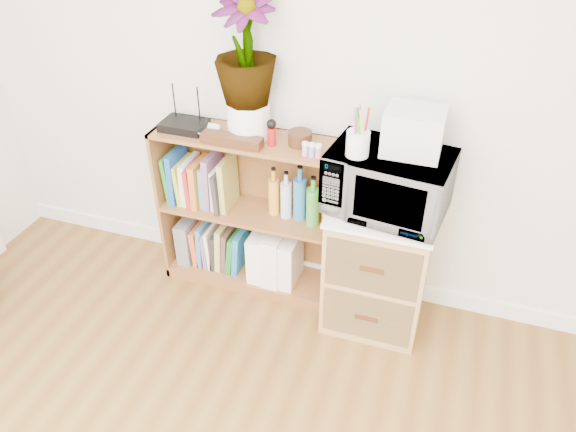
% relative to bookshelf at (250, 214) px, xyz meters
% --- Properties ---
extents(skirting_board, '(4.00, 0.02, 0.10)m').
position_rel_bookshelf_xyz_m(skirting_board, '(0.35, 0.14, -0.42)').
color(skirting_board, white).
rests_on(skirting_board, ground).
extents(bookshelf, '(1.00, 0.30, 0.95)m').
position_rel_bookshelf_xyz_m(bookshelf, '(0.00, 0.00, 0.00)').
color(bookshelf, brown).
rests_on(bookshelf, ground).
extents(wicker_unit, '(0.50, 0.45, 0.70)m').
position_rel_bookshelf_xyz_m(wicker_unit, '(0.75, -0.08, -0.12)').
color(wicker_unit, '#9E7542').
rests_on(wicker_unit, ground).
extents(microwave, '(0.60, 0.44, 0.31)m').
position_rel_bookshelf_xyz_m(microwave, '(0.75, -0.08, 0.40)').
color(microwave, white).
rests_on(microwave, wicker_unit).
extents(pen_cup, '(0.11, 0.11, 0.12)m').
position_rel_bookshelf_xyz_m(pen_cup, '(0.61, -0.15, 0.61)').
color(pen_cup, white).
rests_on(pen_cup, microwave).
extents(small_appliance, '(0.26, 0.22, 0.21)m').
position_rel_bookshelf_xyz_m(small_appliance, '(0.83, -0.04, 0.66)').
color(small_appliance, silver).
rests_on(small_appliance, microwave).
extents(router, '(0.23, 0.16, 0.04)m').
position_rel_bookshelf_xyz_m(router, '(-0.34, -0.02, 0.50)').
color(router, black).
rests_on(router, bookshelf).
extents(white_bowl, '(0.13, 0.13, 0.03)m').
position_rel_bookshelf_xyz_m(white_bowl, '(-0.20, -0.03, 0.49)').
color(white_bowl, white).
rests_on(white_bowl, bookshelf).
extents(plant_pot, '(0.21, 0.21, 0.18)m').
position_rel_bookshelf_xyz_m(plant_pot, '(0.01, 0.02, 0.57)').
color(plant_pot, white).
rests_on(plant_pot, bookshelf).
extents(potted_plant, '(0.30, 0.30, 0.54)m').
position_rel_bookshelf_xyz_m(potted_plant, '(0.01, 0.02, 0.93)').
color(potted_plant, '#2F7735').
rests_on(potted_plant, plant_pot).
extents(trinket_box, '(0.31, 0.08, 0.05)m').
position_rel_bookshelf_xyz_m(trinket_box, '(-0.03, -0.10, 0.50)').
color(trinket_box, '#331B0E').
rests_on(trinket_box, bookshelf).
extents(kokeshi_doll, '(0.04, 0.04, 0.09)m').
position_rel_bookshelf_xyz_m(kokeshi_doll, '(0.15, -0.04, 0.52)').
color(kokeshi_doll, maroon).
rests_on(kokeshi_doll, bookshelf).
extents(wooden_bowl, '(0.12, 0.12, 0.07)m').
position_rel_bookshelf_xyz_m(wooden_bowl, '(0.29, 0.01, 0.51)').
color(wooden_bowl, '#381F0F').
rests_on(wooden_bowl, bookshelf).
extents(paint_jars, '(0.12, 0.04, 0.06)m').
position_rel_bookshelf_xyz_m(paint_jars, '(0.38, -0.09, 0.50)').
color(paint_jars, pink).
rests_on(paint_jars, bookshelf).
extents(file_box, '(0.08, 0.22, 0.27)m').
position_rel_bookshelf_xyz_m(file_box, '(-0.40, 0.00, -0.27)').
color(file_box, slate).
rests_on(file_box, bookshelf).
extents(magazine_holder_left, '(0.09, 0.23, 0.29)m').
position_rel_bookshelf_xyz_m(magazine_holder_left, '(0.06, -0.01, -0.26)').
color(magazine_holder_left, white).
rests_on(magazine_holder_left, bookshelf).
extents(magazine_holder_mid, '(0.10, 0.25, 0.32)m').
position_rel_bookshelf_xyz_m(magazine_holder_mid, '(0.16, -0.01, -0.25)').
color(magazine_holder_mid, white).
rests_on(magazine_holder_mid, bookshelf).
extents(magazine_holder_right, '(0.09, 0.24, 0.29)m').
position_rel_bookshelf_xyz_m(magazine_holder_right, '(0.24, -0.01, -0.26)').
color(magazine_holder_right, white).
rests_on(magazine_holder_right, bookshelf).
extents(cookbooks, '(0.37, 0.20, 0.31)m').
position_rel_bookshelf_xyz_m(cookbooks, '(-0.28, 0.00, 0.16)').
color(cookbooks, '#227A20').
rests_on(cookbooks, bookshelf).
extents(liquor_bottles, '(0.46, 0.07, 0.31)m').
position_rel_bookshelf_xyz_m(liquor_bottles, '(0.35, 0.00, 0.17)').
color(liquor_bottles, orange).
rests_on(liquor_bottles, bookshelf).
extents(lower_books, '(0.32, 0.19, 0.29)m').
position_rel_bookshelf_xyz_m(lower_books, '(-0.20, 0.00, -0.28)').
color(lower_books, '#DD5227').
rests_on(lower_books, bookshelf).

